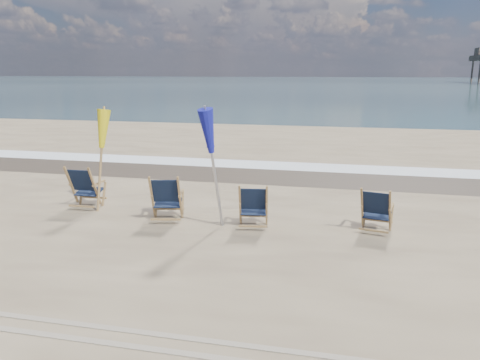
{
  "coord_description": "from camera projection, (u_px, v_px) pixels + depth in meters",
  "views": [
    {
      "loc": [
        2.05,
        -6.88,
        3.07
      ],
      "look_at": [
        0.0,
        2.2,
        0.9
      ],
      "focal_mm": 35.0,
      "sensor_mm": 36.0,
      "label": 1
    }
  ],
  "objects": [
    {
      "name": "ocean",
      "position": [
        340.0,
        82.0,
        129.25
      ],
      "size": [
        400.0,
        400.0,
        0.0
      ],
      "primitive_type": "plane",
      "color": "#36525A",
      "rests_on": "ground"
    },
    {
      "name": "beach_chair_0",
      "position": [
        95.0,
        188.0,
        10.49
      ],
      "size": [
        0.67,
        0.75,
        1.03
      ],
      "primitive_type": null,
      "rotation": [
        0.0,
        0.0,
        3.17
      ],
      "color": "black",
      "rests_on": "ground"
    },
    {
      "name": "umbrella_blue",
      "position": [
        214.0,
        135.0,
        8.91
      ],
      "size": [
        0.3,
        0.3,
        2.43
      ],
      "color": "#A5A5AD",
      "rests_on": "ground"
    },
    {
      "name": "beach_chair_2",
      "position": [
        267.0,
        207.0,
        9.19
      ],
      "size": [
        0.7,
        0.76,
        0.94
      ],
      "primitive_type": null,
      "rotation": [
        0.0,
        0.0,
        3.3
      ],
      "color": "black",
      "rests_on": "ground"
    },
    {
      "name": "wet_sand_strip",
      "position": [
        273.0,
        175.0,
        14.13
      ],
      "size": [
        200.0,
        2.6,
        0.0
      ],
      "primitive_type": "cube",
      "color": "#42362A",
      "rests_on": "ground"
    },
    {
      "name": "umbrella_yellow",
      "position": [
        98.0,
        134.0,
        10.28
      ],
      "size": [
        0.3,
        0.3,
        2.25
      ],
      "color": "olive",
      "rests_on": "ground"
    },
    {
      "name": "beach_chair_1",
      "position": [
        180.0,
        199.0,
        9.62
      ],
      "size": [
        0.8,
        0.86,
        1.03
      ],
      "primitive_type": null,
      "rotation": [
        0.0,
        0.0,
        3.35
      ],
      "color": "black",
      "rests_on": "ground"
    },
    {
      "name": "beach_chair_3",
      "position": [
        390.0,
        212.0,
        8.86
      ],
      "size": [
        0.72,
        0.78,
        0.93
      ],
      "primitive_type": null,
      "rotation": [
        0.0,
        0.0,
        2.93
      ],
      "color": "black",
      "rests_on": "ground"
    },
    {
      "name": "surf_foam",
      "position": [
        280.0,
        166.0,
        15.55
      ],
      "size": [
        200.0,
        1.4,
        0.01
      ],
      "primitive_type": "cube",
      "color": "silver",
      "rests_on": "ground"
    }
  ]
}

